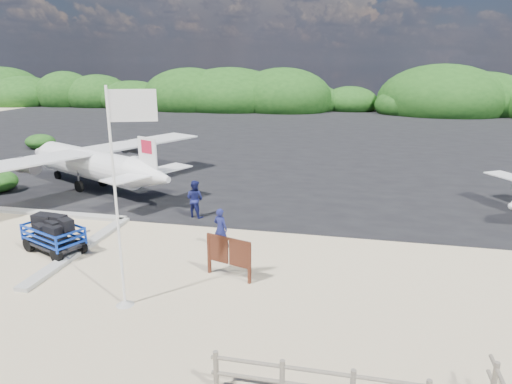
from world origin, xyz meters
TOP-DOWN VIEW (x-y plane):
  - ground at (0.00, 0.00)m, footprint 160.00×160.00m
  - asphalt_apron at (0.00, 30.00)m, footprint 90.00×50.00m
  - vegetation_band at (0.00, 55.00)m, footprint 124.00×8.00m
  - baggage_cart at (-5.38, 1.08)m, footprint 3.00×2.39m
  - flagpole at (-0.82, -2.00)m, footprint 1.42×0.95m
  - signboard at (1.81, 0.40)m, footprint 1.81×0.72m
  - crew_a at (0.80, 2.84)m, footprint 0.70×0.57m
  - crew_b at (-1.43, 6.18)m, footprint 1.04×0.91m
  - aircraft_large at (16.30, 24.25)m, footprint 20.16×20.16m
  - aircraft_small at (-8.57, 30.95)m, footprint 8.69×8.69m

SIDE VIEW (x-z plane):
  - ground at x=0.00m, z-range 0.00..0.00m
  - asphalt_apron at x=0.00m, z-range -0.02..0.02m
  - vegetation_band at x=0.00m, z-range -2.20..2.20m
  - baggage_cart at x=-5.38m, z-range -0.65..0.65m
  - flagpole at x=-0.82m, z-range -3.28..3.28m
  - signboard at x=1.81m, z-range -0.76..0.76m
  - aircraft_large at x=16.30m, z-range -2.26..2.26m
  - aircraft_small at x=-8.57m, z-range -1.14..1.14m
  - crew_a at x=0.80m, z-range 0.00..1.65m
  - crew_b at x=-1.43m, z-range 0.00..1.81m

